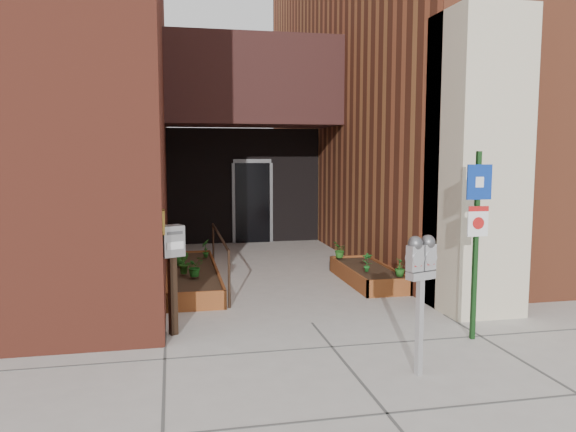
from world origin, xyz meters
TOP-DOWN VIEW (x-y plane):
  - ground at (0.00, 0.00)m, footprint 80.00×80.00m
  - architecture at (-0.18, 6.89)m, footprint 20.00×14.60m
  - planter_left at (-1.55, 2.70)m, footprint 0.90×3.60m
  - planter_right at (1.60, 2.20)m, footprint 0.80×2.20m
  - handrail at (-1.05, 2.65)m, footprint 0.04×3.34m
  - parking_meter at (0.66, -2.01)m, footprint 0.35×0.22m
  - sign_post at (1.84, -1.08)m, footprint 0.33×0.08m
  - payment_dropbox at (-1.89, -0.11)m, footprint 0.35×0.31m
  - shrub_left_a at (-1.53, 1.99)m, footprint 0.42×0.42m
  - shrub_left_b at (-1.71, 2.25)m, footprint 0.22×0.22m
  - shrub_left_c at (-1.76, 3.00)m, footprint 0.31×0.31m
  - shrub_left_d at (-1.25, 3.67)m, footprint 0.21×0.21m
  - shrub_right_a at (1.85, 1.30)m, footprint 0.19×0.19m
  - shrub_right_b at (1.44, 1.77)m, footprint 0.22×0.22m
  - shrub_right_c at (1.35, 3.10)m, footprint 0.36×0.36m

SIDE VIEW (x-z plane):
  - ground at x=0.00m, z-range 0.00..0.00m
  - planter_left at x=-1.55m, z-range -0.02..0.28m
  - planter_right at x=1.60m, z-range -0.02..0.28m
  - shrub_right_a at x=1.85m, z-range 0.30..0.60m
  - shrub_right_c at x=1.35m, z-range 0.30..0.62m
  - shrub_right_b at x=1.44m, z-range 0.30..0.64m
  - shrub_left_a at x=-1.53m, z-range 0.30..0.64m
  - shrub_left_d at x=-1.25m, z-range 0.30..0.66m
  - shrub_left_b at x=-1.71m, z-range 0.30..0.67m
  - shrub_left_c at x=-1.76m, z-range 0.30..0.70m
  - handrail at x=-1.05m, z-range 0.30..1.20m
  - payment_dropbox at x=-1.89m, z-range 0.32..1.76m
  - parking_meter at x=0.66m, z-range 0.41..1.92m
  - sign_post at x=1.84m, z-range 0.27..2.66m
  - architecture at x=-0.18m, z-range -0.02..9.98m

